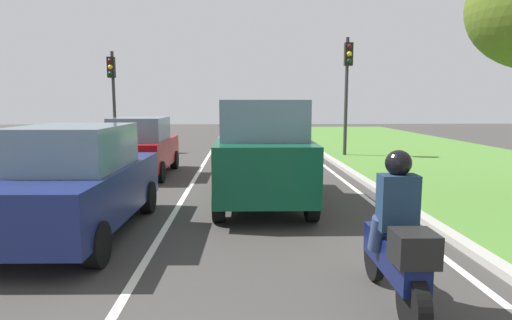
{
  "coord_description": "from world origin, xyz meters",
  "views": [
    {
      "loc": [
        0.66,
        0.33,
        2.24
      ],
      "look_at": [
        0.93,
        8.03,
        1.2
      ],
      "focal_mm": 30.23,
      "sensor_mm": 36.0,
      "label": 1
    }
  ],
  "objects": [
    {
      "name": "car_suv_ahead",
      "position": [
        1.13,
        9.72,
        1.17
      ],
      "size": [
        2.01,
        4.52,
        2.28
      ],
      "rotation": [
        0.0,
        0.0,
        -0.01
      ],
      "color": "#0C472D",
      "rests_on": "ground"
    },
    {
      "name": "traffic_light_near_right",
      "position": [
        4.96,
        17.81,
        3.26
      ],
      "size": [
        0.32,
        0.5,
        4.81
      ],
      "color": "#2D2D2D",
      "rests_on": "ground"
    },
    {
      "name": "traffic_light_overhead_left",
      "position": [
        -5.03,
        19.91,
        3.01
      ],
      "size": [
        0.32,
        0.5,
        4.46
      ],
      "color": "#2D2D2D",
      "rests_on": "ground"
    },
    {
      "name": "motorcycle",
      "position": [
        2.33,
        4.74,
        0.57
      ],
      "size": [
        0.41,
        1.9,
        1.01
      ],
      "rotation": [
        0.0,
        0.0,
        -0.02
      ],
      "color": "#0C143F",
      "rests_on": "ground"
    },
    {
      "name": "grass_verge_right",
      "position": [
        8.5,
        14.0,
        0.03
      ],
      "size": [
        9.0,
        48.0,
        0.06
      ],
      "primitive_type": "cube",
      "color": "#47752D",
      "rests_on": "ground"
    },
    {
      "name": "curb_right",
      "position": [
        4.1,
        14.0,
        0.06
      ],
      "size": [
        0.24,
        48.0,
        0.12
      ],
      "primitive_type": "cube",
      "color": "#9E9B93",
      "rests_on": "ground"
    },
    {
      "name": "ground_plane",
      "position": [
        0.0,
        14.0,
        0.0
      ],
      "size": [
        60.0,
        60.0,
        0.0
      ],
      "primitive_type": "plane",
      "color": "#383533"
    },
    {
      "name": "rider_person",
      "position": [
        2.33,
        4.79,
        1.19
      ],
      "size": [
        0.5,
        0.4,
        1.16
      ],
      "rotation": [
        0.0,
        0.0,
        -0.02
      ],
      "color": "#192D47",
      "rests_on": "ground"
    },
    {
      "name": "car_hatchback_far",
      "position": [
        -2.35,
        13.48,
        0.88
      ],
      "size": [
        1.75,
        3.71,
        1.78
      ],
      "rotation": [
        0.0,
        0.0,
        -0.01
      ],
      "color": "maroon",
      "rests_on": "ground"
    },
    {
      "name": "car_sedan_left_lane",
      "position": [
        -2.08,
        7.5,
        0.92
      ],
      "size": [
        1.92,
        4.34,
        1.86
      ],
      "rotation": [
        0.0,
        0.0,
        -0.02
      ],
      "color": "navy",
      "rests_on": "ground"
    },
    {
      "name": "lane_line_right_edge",
      "position": [
        3.6,
        14.0,
        0.0
      ],
      "size": [
        0.12,
        32.0,
        0.01
      ],
      "primitive_type": "cube",
      "color": "silver",
      "rests_on": "ground"
    },
    {
      "name": "lane_line_center",
      "position": [
        -0.7,
        14.0,
        0.0
      ],
      "size": [
        0.12,
        32.0,
        0.01
      ],
      "primitive_type": "cube",
      "color": "silver",
      "rests_on": "ground"
    }
  ]
}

